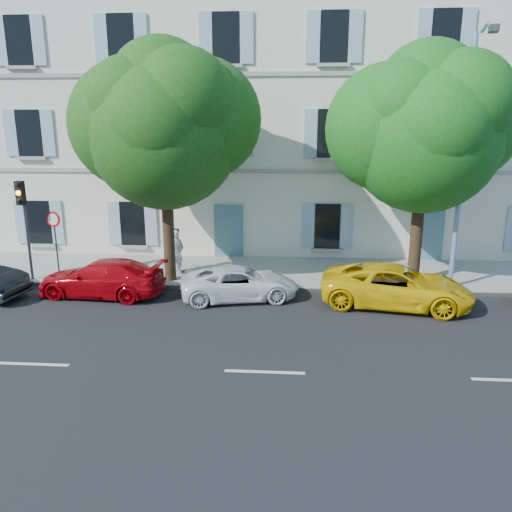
# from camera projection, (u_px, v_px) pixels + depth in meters

# --- Properties ---
(ground) EXTENTS (90.00, 90.00, 0.00)m
(ground) POSITION_uv_depth(u_px,v_px,m) (271.00, 313.00, 16.23)
(ground) COLOR black
(sidewalk) EXTENTS (36.00, 4.50, 0.15)m
(sidewalk) POSITION_uv_depth(u_px,v_px,m) (276.00, 272.00, 20.50)
(sidewalk) COLOR #A09E96
(sidewalk) RESTS_ON ground
(kerb) EXTENTS (36.00, 0.16, 0.16)m
(kerb) POSITION_uv_depth(u_px,v_px,m) (274.00, 289.00, 18.40)
(kerb) COLOR #9E998E
(kerb) RESTS_ON ground
(building) EXTENTS (28.00, 7.00, 12.00)m
(building) POSITION_uv_depth(u_px,v_px,m) (281.00, 124.00, 24.54)
(building) COLOR silver
(building) RESTS_ON ground
(car_red_coupe) EXTENTS (4.66, 2.24, 1.31)m
(car_red_coupe) POSITION_uv_depth(u_px,v_px,m) (102.00, 278.00, 17.79)
(car_red_coupe) COLOR #A9040C
(car_red_coupe) RESTS_ON ground
(car_white_coupe) EXTENTS (4.41, 2.70, 1.14)m
(car_white_coupe) POSITION_uv_depth(u_px,v_px,m) (240.00, 283.00, 17.49)
(car_white_coupe) COLOR white
(car_white_coupe) RESTS_ON ground
(car_yellow_supercar) EXTENTS (5.31, 3.13, 1.38)m
(car_yellow_supercar) POSITION_uv_depth(u_px,v_px,m) (396.00, 286.00, 16.78)
(car_yellow_supercar) COLOR yellow
(car_yellow_supercar) RESTS_ON ground
(tree_left) EXTENTS (5.51, 5.51, 8.54)m
(tree_left) POSITION_uv_depth(u_px,v_px,m) (164.00, 134.00, 17.91)
(tree_left) COLOR #3A2819
(tree_left) RESTS_ON sidewalk
(tree_right) EXTENTS (5.43, 5.43, 8.37)m
(tree_right) POSITION_uv_depth(u_px,v_px,m) (424.00, 137.00, 17.75)
(tree_right) COLOR #3A2819
(tree_right) RESTS_ON sidewalk
(traffic_light) EXTENTS (0.34, 0.43, 3.81)m
(traffic_light) POSITION_uv_depth(u_px,v_px,m) (23.00, 209.00, 18.59)
(traffic_light) COLOR #383A3D
(traffic_light) RESTS_ON sidewalk
(road_sign) EXTENTS (0.60, 0.19, 2.62)m
(road_sign) POSITION_uv_depth(u_px,v_px,m) (55.00, 230.00, 19.12)
(road_sign) COLOR #383A3D
(road_sign) RESTS_ON sidewalk
(street_lamp) EXTENTS (0.46, 1.88, 8.77)m
(street_lamp) POSITION_uv_depth(u_px,v_px,m) (466.00, 150.00, 16.99)
(street_lamp) COLOR #7293BF
(street_lamp) RESTS_ON sidewalk
(pedestrian_a) EXTENTS (0.78, 0.75, 1.81)m
(pedestrian_a) POSITION_uv_depth(u_px,v_px,m) (175.00, 252.00, 19.75)
(pedestrian_a) COLOR white
(pedestrian_a) RESTS_ON sidewalk
(pedestrian_b) EXTENTS (1.01, 0.86, 1.83)m
(pedestrian_b) POSITION_uv_depth(u_px,v_px,m) (175.00, 250.00, 20.14)
(pedestrian_b) COLOR #AC766E
(pedestrian_b) RESTS_ON sidewalk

